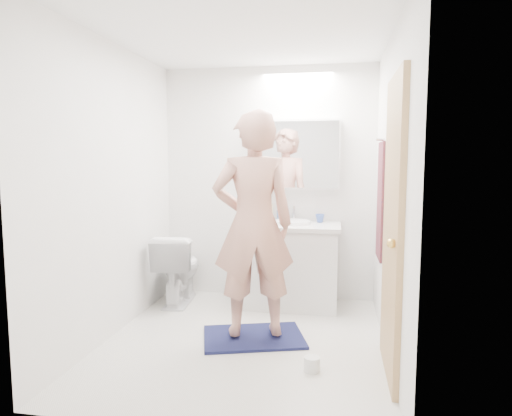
% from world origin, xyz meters
% --- Properties ---
extents(floor, '(2.50, 2.50, 0.00)m').
position_xyz_m(floor, '(0.00, 0.00, 0.00)').
color(floor, silver).
rests_on(floor, ground).
extents(ceiling, '(2.50, 2.50, 0.00)m').
position_xyz_m(ceiling, '(0.00, 0.00, 2.40)').
color(ceiling, white).
rests_on(ceiling, floor).
extents(wall_back, '(2.50, 0.00, 2.50)m').
position_xyz_m(wall_back, '(0.00, 1.25, 1.20)').
color(wall_back, white).
rests_on(wall_back, floor).
extents(wall_front, '(2.50, 0.00, 2.50)m').
position_xyz_m(wall_front, '(0.00, -1.25, 1.20)').
color(wall_front, white).
rests_on(wall_front, floor).
extents(wall_left, '(0.00, 2.50, 2.50)m').
position_xyz_m(wall_left, '(-1.10, 0.00, 1.20)').
color(wall_left, white).
rests_on(wall_left, floor).
extents(wall_right, '(0.00, 2.50, 2.50)m').
position_xyz_m(wall_right, '(1.10, 0.00, 1.20)').
color(wall_right, white).
rests_on(wall_right, floor).
extents(vanity_cabinet, '(0.90, 0.55, 0.78)m').
position_xyz_m(vanity_cabinet, '(0.28, 0.96, 0.39)').
color(vanity_cabinet, silver).
rests_on(vanity_cabinet, floor).
extents(countertop, '(0.95, 0.58, 0.04)m').
position_xyz_m(countertop, '(0.28, 0.96, 0.80)').
color(countertop, silver).
rests_on(countertop, vanity_cabinet).
extents(sink_basin, '(0.36, 0.36, 0.03)m').
position_xyz_m(sink_basin, '(0.28, 0.99, 0.84)').
color(sink_basin, white).
rests_on(sink_basin, countertop).
extents(faucet, '(0.02, 0.02, 0.16)m').
position_xyz_m(faucet, '(0.28, 1.19, 0.90)').
color(faucet, silver).
rests_on(faucet, countertop).
extents(medicine_cabinet, '(0.88, 0.14, 0.70)m').
position_xyz_m(medicine_cabinet, '(0.30, 1.18, 1.50)').
color(medicine_cabinet, white).
rests_on(medicine_cabinet, wall_back).
extents(mirror_panel, '(0.84, 0.01, 0.66)m').
position_xyz_m(mirror_panel, '(0.30, 1.10, 1.50)').
color(mirror_panel, silver).
rests_on(mirror_panel, medicine_cabinet).
extents(toilet, '(0.46, 0.73, 0.71)m').
position_xyz_m(toilet, '(-0.86, 0.85, 0.36)').
color(toilet, white).
rests_on(toilet, floor).
extents(bath_rug, '(0.93, 0.76, 0.02)m').
position_xyz_m(bath_rug, '(0.06, 0.06, 0.01)').
color(bath_rug, '#181646').
rests_on(bath_rug, floor).
extents(person, '(0.75, 0.60, 1.78)m').
position_xyz_m(person, '(0.06, 0.06, 0.94)').
color(person, tan).
rests_on(person, bath_rug).
extents(door, '(0.04, 0.80, 2.00)m').
position_xyz_m(door, '(1.08, -0.35, 1.00)').
color(door, tan).
rests_on(door, wall_right).
extents(door_knob, '(0.06, 0.06, 0.06)m').
position_xyz_m(door_knob, '(1.04, -0.65, 0.95)').
color(door_knob, gold).
rests_on(door_knob, door).
extents(towel, '(0.02, 0.42, 1.00)m').
position_xyz_m(towel, '(1.08, 0.55, 1.10)').
color(towel, '#12153A').
rests_on(towel, wall_right).
extents(towel_hook, '(0.07, 0.02, 0.02)m').
position_xyz_m(towel_hook, '(1.07, 0.55, 1.62)').
color(towel_hook, silver).
rests_on(towel_hook, wall_right).
extents(soap_bottle_a, '(0.10, 0.10, 0.25)m').
position_xyz_m(soap_bottle_a, '(0.03, 1.11, 0.94)').
color(soap_bottle_a, beige).
rests_on(soap_bottle_a, countertop).
extents(soap_bottle_b, '(0.11, 0.11, 0.17)m').
position_xyz_m(soap_bottle_b, '(0.16, 1.15, 0.90)').
color(soap_bottle_b, '#5D83C7').
rests_on(soap_bottle_b, countertop).
extents(toothbrush_cup, '(0.09, 0.09, 0.08)m').
position_xyz_m(toothbrush_cup, '(0.55, 1.12, 0.86)').
color(toothbrush_cup, '#3956AC').
rests_on(toothbrush_cup, countertop).
extents(toilet_paper_roll, '(0.11, 0.11, 0.10)m').
position_xyz_m(toilet_paper_roll, '(0.56, -0.43, 0.05)').
color(toilet_paper_roll, silver).
rests_on(toilet_paper_roll, floor).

